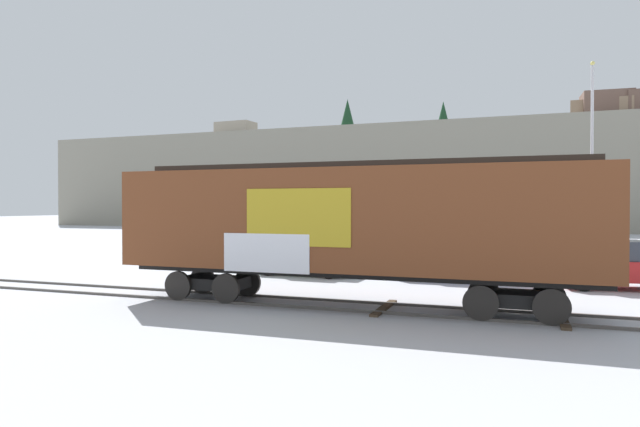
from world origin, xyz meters
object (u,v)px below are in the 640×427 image
at_px(parked_car_green, 305,255).
at_px(parked_car_red, 617,264).
at_px(freight_car, 350,222).
at_px(parked_car_blue, 457,258).
at_px(flagpole, 592,148).

distance_m(parked_car_green, parked_car_red, 11.97).
height_order(parked_car_green, parked_car_red, parked_car_green).
height_order(freight_car, parked_car_green, freight_car).
distance_m(freight_car, parked_car_green, 7.86).
distance_m(parked_car_blue, parked_car_red, 5.64).
bearing_deg(parked_car_blue, freight_car, -107.52).
distance_m(parked_car_green, parked_car_blue, 6.36).
relative_size(parked_car_green, parked_car_red, 0.98).
bearing_deg(parked_car_blue, flagpole, 31.40).
relative_size(flagpole, parked_car_green, 2.14).
xyz_separation_m(flagpole, parked_car_red, (0.50, -3.45, -4.50)).
height_order(flagpole, parked_car_red, flagpole).
height_order(freight_car, parked_car_blue, freight_car).
bearing_deg(parked_car_red, flagpole, 98.23).
relative_size(parked_car_green, parked_car_blue, 0.87).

